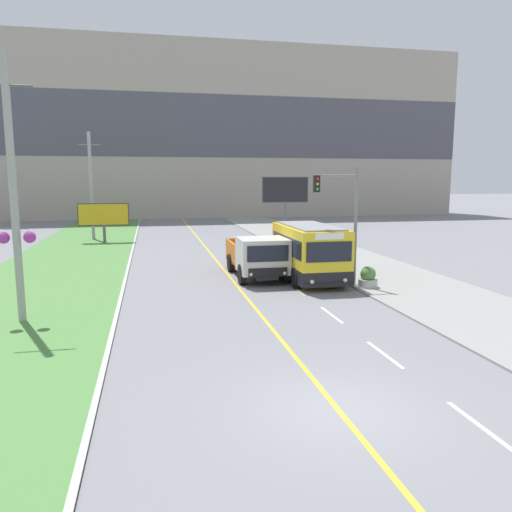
{
  "coord_description": "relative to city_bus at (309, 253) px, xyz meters",
  "views": [
    {
      "loc": [
        -4.13,
        -10.33,
        5.33
      ],
      "look_at": [
        1.1,
        14.49,
        1.4
      ],
      "focal_mm": 35.0,
      "sensor_mm": 36.0,
      "label": 1
    }
  ],
  "objects": [
    {
      "name": "planter_round_third",
      "position": [
        2.34,
        6.8,
        -0.97
      ],
      "size": [
        0.86,
        0.86,
        1.0
      ],
      "color": "#B7B2A8",
      "rests_on": "sidewalk_right"
    },
    {
      "name": "utility_pole_far",
      "position": [
        -13.14,
        21.26,
        3.25
      ],
      "size": [
        1.8,
        0.28,
        9.36
      ],
      "color": "#9E9E99",
      "rests_on": "ground_plane"
    },
    {
      "name": "city_bus",
      "position": [
        0.0,
        0.0,
        0.0
      ],
      "size": [
        2.69,
        6.11,
        2.94
      ],
      "color": "yellow",
      "rests_on": "ground_plane"
    },
    {
      "name": "ground_plane",
      "position": [
        -3.96,
        -14.47,
        -1.49
      ],
      "size": [
        300.0,
        300.0,
        0.0
      ],
      "primitive_type": "plane",
      "color": "slate"
    },
    {
      "name": "planter_round_far",
      "position": [
        2.44,
        11.44,
        -0.96
      ],
      "size": [
        0.94,
        0.94,
        1.02
      ],
      "color": "#B7B2A8",
      "rests_on": "sidewalk_right"
    },
    {
      "name": "lane_marking_centre",
      "position": [
        -3.67,
        -13.4,
        -1.49
      ],
      "size": [
        2.88,
        140.0,
        0.01
      ],
      "color": "gold",
      "rests_on": "ground_plane"
    },
    {
      "name": "traffic_light_mast",
      "position": [
        1.15,
        -1.78,
        2.26
      ],
      "size": [
        2.28,
        0.32,
        5.89
      ],
      "color": "slate",
      "rests_on": "ground_plane"
    },
    {
      "name": "planter_round_second",
      "position": [
        2.32,
        2.16,
        -0.95
      ],
      "size": [
        0.94,
        0.94,
        1.05
      ],
      "color": "#B7B2A8",
      "rests_on": "sidewalk_right"
    },
    {
      "name": "billboard_small",
      "position": [
        -11.99,
        18.78,
        0.81
      ],
      "size": [
        4.15,
        0.24,
        3.33
      ],
      "color": "#59595B",
      "rests_on": "ground_plane"
    },
    {
      "name": "billboard_large",
      "position": [
        4.26,
        20.55,
        2.63
      ],
      "size": [
        4.38,
        0.24,
        5.51
      ],
      "color": "#59595B",
      "rests_on": "ground_plane"
    },
    {
      "name": "utility_pole_near",
      "position": [
        -12.96,
        -5.17,
        3.13
      ],
      "size": [
        1.8,
        0.44,
        9.75
      ],
      "color": "#9E9E99",
      "rests_on": "ground_plane"
    },
    {
      "name": "planter_round_near",
      "position": [
        2.22,
        -2.48,
        -0.96
      ],
      "size": [
        0.94,
        0.94,
        1.03
      ],
      "color": "#B7B2A8",
      "rests_on": "sidewalk_right"
    },
    {
      "name": "apartment_block_background",
      "position": [
        -3.96,
        47.0,
        10.23
      ],
      "size": [
        80.0,
        8.04,
        23.44
      ],
      "color": "#A89E8E",
      "rests_on": "ground_plane"
    },
    {
      "name": "dump_truck",
      "position": [
        -2.53,
        0.79,
        -0.3
      ],
      "size": [
        2.55,
        6.34,
        2.32
      ],
      "color": "black",
      "rests_on": "ground_plane"
    }
  ]
}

